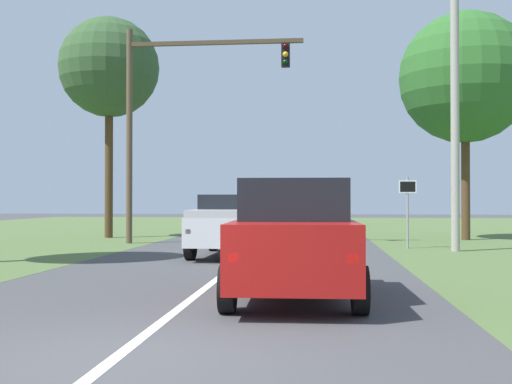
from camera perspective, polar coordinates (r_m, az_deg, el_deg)
name	(u,v)px	position (r m, az deg, el deg)	size (l,w,h in m)	color
ground_plane	(237,264)	(16.84, -1.73, -6.47)	(120.00, 120.00, 0.00)	#424244
lane_centre_stripe	(83,383)	(6.25, -15.35, -16.26)	(0.16, 38.17, 0.01)	white
red_suv_near	(294,237)	(10.83, 3.48, -4.07)	(2.28, 4.55, 2.02)	#9E1411
pickup_truck_lead	(233,224)	(19.16, -2.10, -2.93)	(2.26, 5.39, 1.84)	silver
traffic_light	(171,103)	(24.98, -7.65, 7.91)	(6.91, 0.40, 8.37)	brown
keep_moving_sign	(408,203)	(22.64, 13.50, -0.93)	(0.60, 0.09, 2.50)	gray
oak_tree_right	(465,78)	(28.65, 18.32, 9.74)	(5.55, 5.55, 9.67)	#4C351E
utility_pole_right	(455,118)	(21.97, 17.49, 6.37)	(0.28, 0.28, 8.78)	#9E998E
extra_tree_1	(109,68)	(29.70, -13.08, 10.82)	(4.47, 4.47, 9.90)	#4C351E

